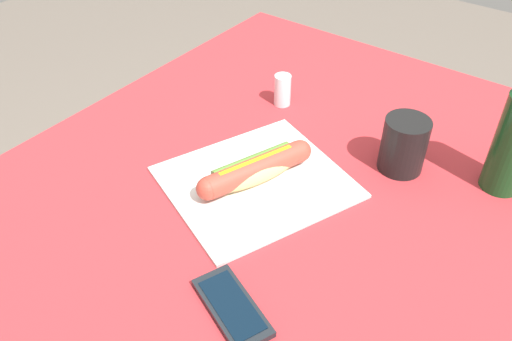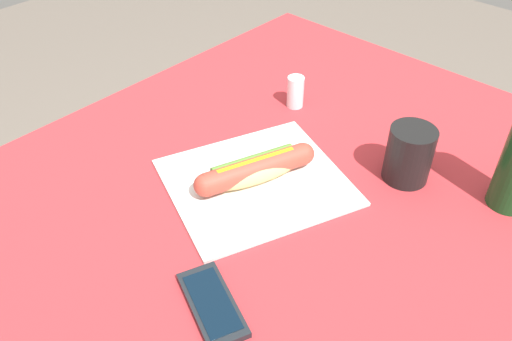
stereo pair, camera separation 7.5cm
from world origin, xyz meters
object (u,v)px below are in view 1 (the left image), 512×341
at_px(drinking_cup, 404,145).
at_px(salt_shaker, 282,90).
at_px(cell_phone, 232,307).
at_px(hot_dog, 256,169).

relative_size(drinking_cup, salt_shaker, 1.50).
bearing_deg(cell_phone, salt_shaker, 27.09).
bearing_deg(salt_shaker, cell_phone, -152.91).
xyz_separation_m(hot_dog, drinking_cup, (0.20, -0.19, 0.02)).
relative_size(hot_dog, cell_phone, 1.48).
height_order(hot_dog, cell_phone, hot_dog).
xyz_separation_m(drinking_cup, salt_shaker, (0.05, 0.30, -0.02)).
distance_m(drinking_cup, salt_shaker, 0.30).
distance_m(hot_dog, drinking_cup, 0.27).
distance_m(hot_dog, salt_shaker, 0.27).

